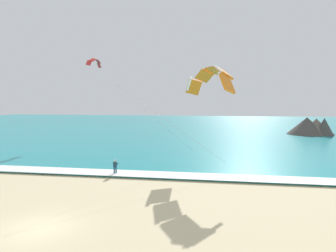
{
  "coord_description": "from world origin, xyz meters",
  "views": [
    {
      "loc": [
        10.51,
        -15.78,
        7.75
      ],
      "look_at": [
        5.4,
        16.16,
        4.96
      ],
      "focal_mm": 31.36,
      "sensor_mm": 36.0,
      "label": 1
    }
  ],
  "objects_px": {
    "surfboard": "(115,175)",
    "kitesurfer": "(115,166)",
    "kite_distant": "(95,62)",
    "kite_primary": "(211,78)"
  },
  "relations": [
    {
      "from": "surfboard",
      "to": "kite_distant",
      "type": "relative_size",
      "value": 0.29
    },
    {
      "from": "surfboard",
      "to": "kite_primary",
      "type": "height_order",
      "value": "kite_primary"
    },
    {
      "from": "kite_primary",
      "to": "surfboard",
      "type": "bearing_deg",
      "value": -148.7
    },
    {
      "from": "kite_primary",
      "to": "kite_distant",
      "type": "relative_size",
      "value": 2.56
    },
    {
      "from": "kitesurfer",
      "to": "kite_primary",
      "type": "xyz_separation_m",
      "value": [
        9.71,
        5.88,
        9.49
      ]
    },
    {
      "from": "kitesurfer",
      "to": "kite_primary",
      "type": "distance_m",
      "value": 14.79
    },
    {
      "from": "kite_distant",
      "to": "surfboard",
      "type": "bearing_deg",
      "value": -63.49
    },
    {
      "from": "kitesurfer",
      "to": "kite_primary",
      "type": "bearing_deg",
      "value": 31.23
    },
    {
      "from": "kitesurfer",
      "to": "kite_distant",
      "type": "xyz_separation_m",
      "value": [
        -13.24,
        26.53,
        14.45
      ]
    },
    {
      "from": "surfboard",
      "to": "kitesurfer",
      "type": "bearing_deg",
      "value": 89.37
    }
  ]
}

